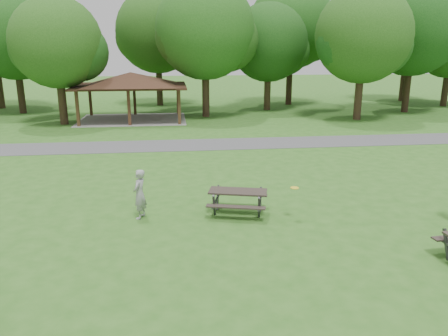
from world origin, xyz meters
TOP-DOWN VIEW (x-y plane):
  - ground at (0.00, 0.00)m, footprint 160.00×160.00m
  - asphalt_path at (0.00, 14.00)m, footprint 120.00×3.20m
  - pavilion at (-4.00, 24.00)m, footprint 8.60×7.01m
  - tree_row_c at (-13.90, 29.03)m, footprint 8.19×7.80m
  - tree_row_d at (-8.92, 22.53)m, footprint 6.93×6.60m
  - tree_row_e at (2.10, 25.03)m, footprint 8.40×8.00m
  - tree_row_f at (8.09, 28.53)m, footprint 7.35×7.00m
  - tree_row_g at (14.09, 22.03)m, footprint 7.77×7.40m
  - tree_row_h at (20.10, 25.53)m, footprint 8.61×8.20m
  - tree_deep_b at (-1.90, 33.03)m, footprint 8.40×8.00m
  - tree_deep_c at (11.10, 32.03)m, footprint 8.82×8.40m
  - tree_deep_d at (24.10, 33.53)m, footprint 8.40×8.00m
  - picnic_table_middle at (1.33, 2.66)m, footprint 2.35×2.06m
  - frisbee_in_flight at (3.13, 1.91)m, footprint 0.35×0.35m
  - frisbee_thrower at (-2.04, 2.64)m, footprint 0.61×0.73m

SIDE VIEW (x-z plane):
  - ground at x=0.00m, z-range 0.00..0.00m
  - asphalt_path at x=0.00m, z-range 0.00..0.02m
  - picnic_table_middle at x=1.33m, z-range 0.21..1.08m
  - frisbee_thrower at x=-2.04m, z-range 0.00..1.72m
  - frisbee_in_flight at x=3.13m, z-range 1.10..1.13m
  - pavilion at x=-4.00m, z-range 1.18..4.94m
  - tree_row_d at x=-8.92m, z-range 1.13..10.41m
  - tree_row_f at x=8.09m, z-range 1.06..10.62m
  - tree_row_g at x=14.09m, z-range 1.20..11.46m
  - tree_row_c at x=-13.90m, z-range 1.20..11.87m
  - tree_row_e at x=2.10m, z-range 1.27..12.29m
  - tree_deep_b at x=-1.90m, z-range 1.32..12.45m
  - tree_row_h at x=20.10m, z-range 1.34..12.71m
  - tree_deep_d at x=24.10m, z-range 1.39..12.66m
  - tree_deep_c at x=11.10m, z-range 1.49..13.39m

